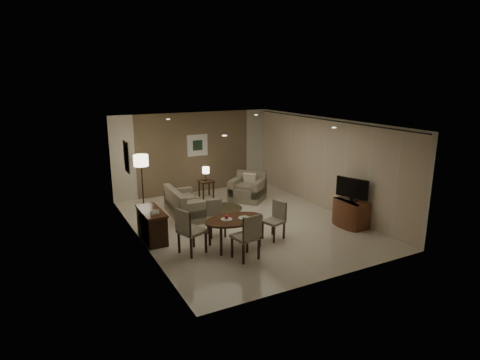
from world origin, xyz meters
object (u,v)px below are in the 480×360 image
tv_cabinet (351,213)px  armchair (247,187)px  chair_near (245,236)px  chair_far (216,219)px  floor_lamp (142,183)px  console_desk (152,225)px  sofa (186,202)px  chair_left (192,230)px  chair_right (273,221)px  side_table (206,189)px  dining_table (235,233)px

tv_cabinet → armchair: size_ratio=0.92×
chair_near → armchair: (2.07, 3.69, -0.08)m
chair_far → armchair: armchair is taller
armchair → floor_lamp: (-3.18, 0.57, 0.39)m
console_desk → sofa: (1.34, 1.26, 0.02)m
console_desk → chair_left: (0.59, -1.14, 0.15)m
tv_cabinet → armchair: (-1.32, 3.25, 0.08)m
tv_cabinet → chair_right: 2.29m
side_table → floor_lamp: bearing=-171.0°
armchair → side_table: armchair is taller
armchair → chair_left: bearing=-85.8°
dining_table → chair_far: (-0.10, 0.79, 0.10)m
chair_near → sofa: size_ratio=0.62×
armchair → side_table: 1.39m
chair_right → armchair: 3.19m
chair_near → tv_cabinet: bearing=178.8°
console_desk → side_table: 3.68m
tv_cabinet → floor_lamp: bearing=139.6°
dining_table → sofa: sofa is taller
tv_cabinet → side_table: bearing=119.4°
side_table → tv_cabinet: bearing=-60.6°
chair_far → side_table: chair_far is taller
console_desk → sofa: size_ratio=0.72×
floor_lamp → dining_table: bearing=-71.6°
chair_right → armchair: chair_right is taller
console_desk → chair_near: chair_near is taller
tv_cabinet → chair_far: bearing=163.0°
floor_lamp → chair_near: bearing=-75.5°
console_desk → chair_near: bearing=-52.3°
floor_lamp → chair_right: bearing=-58.4°
chair_left → sofa: bearing=-36.2°
tv_cabinet → sofa: sofa is taller
dining_table → chair_right: chair_right is taller
side_table → chair_right: bearing=-88.9°
dining_table → chair_far: 0.80m
chair_near → side_table: 4.72m
chair_near → armchair: size_ratio=1.05×
chair_near → side_table: (1.04, 4.60, -0.23)m
tv_cabinet → floor_lamp: size_ratio=0.54×
tv_cabinet → dining_table: size_ratio=0.63×
chair_near → chair_left: chair_left is taller
chair_left → side_table: 4.28m
dining_table → console_desk: bearing=141.7°
dining_table → chair_near: chair_near is taller
chair_right → floor_lamp: 4.26m
side_table → floor_lamp: (-2.15, -0.34, 0.55)m
chair_far → floor_lamp: (-1.09, 2.78, 0.40)m
dining_table → sofa: 2.53m
chair_near → chair_left: 1.21m
sofa → chair_left: bearing=164.7°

